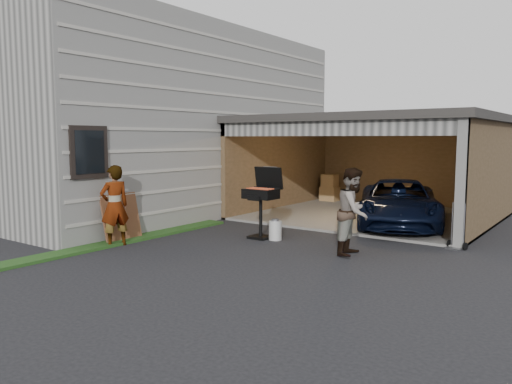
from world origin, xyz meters
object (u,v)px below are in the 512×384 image
propane_tank (275,230)px  hand_truck (456,240)px  bbq_grill (262,196)px  plywood_panel (121,217)px  woman (115,206)px  minivan (399,205)px  man (353,211)px

propane_tank → hand_truck: (3.56, 1.42, -0.03)m
bbq_grill → plywood_panel: 3.18m
woman → bbq_grill: 3.24m
bbq_grill → propane_tank: 0.84m
plywood_panel → hand_truck: plywood_panel is taller
hand_truck → propane_tank: bearing=-141.4°
propane_tank → minivan: bearing=61.9°
minivan → propane_tank: 3.60m
plywood_panel → hand_truck: 7.21m
minivan → bbq_grill: bearing=-144.7°
propane_tank → woman: bearing=-133.7°
propane_tank → plywood_panel: plywood_panel is taller
bbq_grill → propane_tank: bearing=-0.2°
minivan → woman: bearing=-147.4°
minivan → hand_truck: size_ratio=4.36×
plywood_panel → man: bearing=21.1°
minivan → bbq_grill: (-2.06, -3.16, 0.38)m
propane_tank → plywood_panel: 3.46m
bbq_grill → hand_truck: bbq_grill is taller
man → hand_truck: 2.39m
woman → bbq_grill: (2.04, 2.52, 0.10)m
bbq_grill → plywood_panel: bearing=-137.8°
propane_tank → hand_truck: bearing=21.8°
bbq_grill → hand_truck: (3.93, 1.42, -0.78)m
hand_truck → bbq_grill: bearing=-143.3°
plywood_panel → bbq_grill: bearing=42.2°
bbq_grill → minivan: bearing=56.8°
man → bbq_grill: man is taller
woman → hand_truck: bearing=137.4°
bbq_grill → propane_tank: (0.38, -0.00, -0.75)m
propane_tank → plywood_panel: bearing=-142.1°
woman → plywood_panel: woman is taller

